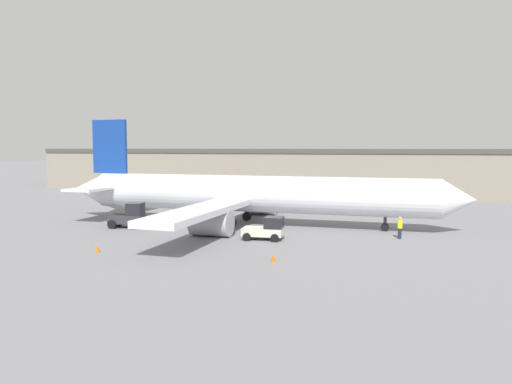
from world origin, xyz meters
The scene contains 8 objects.
ground_plane centered at (0.00, 0.00, 0.00)m, with size 400.00×400.00×0.00m, color slate.
terminal_building centered at (-8.17, 38.78, 3.61)m, with size 87.68×16.85×7.21m.
airplane centered at (-0.96, -0.03, 2.89)m, with size 40.07×34.52×10.28m.
ground_crew_worker centered at (13.46, -3.17, 0.97)m, with size 0.40×0.40×1.81m.
baggage_tug centered at (3.34, -7.05, 0.87)m, with size 3.42×2.38×1.87m.
belt_loader_truck centered at (-10.53, -5.48, 1.10)m, with size 3.34×2.42×2.33m.
safety_cone_near centered at (6.19, -14.48, 0.28)m, with size 0.36×0.36×0.55m.
safety_cone_far centered at (-6.45, -15.67, 0.28)m, with size 0.36×0.36×0.55m.
Camera 1 is at (15.49, -44.81, 7.36)m, focal length 35.00 mm.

